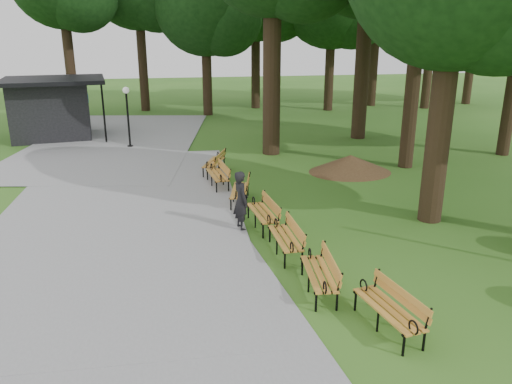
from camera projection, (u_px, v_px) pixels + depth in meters
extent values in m
plane|color=#30631C|center=(255.00, 240.00, 14.00)|extent=(100.00, 100.00, 0.00)
cube|color=gray|center=(116.00, 211.00, 16.10)|extent=(12.00, 38.00, 0.06)
imported|color=black|center=(241.00, 201.00, 14.49)|extent=(0.56, 0.72, 1.76)
cylinder|color=black|center=(128.00, 120.00, 24.55)|extent=(0.10, 0.10, 2.71)
sphere|color=white|center=(126.00, 90.00, 24.10)|extent=(0.32, 0.32, 0.32)
cone|color=#47301C|center=(350.00, 164.00, 20.54)|extent=(2.85, 2.85, 0.72)
cylinder|color=black|center=(441.00, 109.00, 14.43)|extent=(0.70, 0.70, 6.84)
cylinder|color=black|center=(413.00, 80.00, 20.33)|extent=(0.60, 0.60, 7.30)
cylinder|color=black|center=(272.00, 59.00, 22.39)|extent=(0.80, 0.80, 8.63)
cylinder|color=black|center=(363.00, 54.00, 25.81)|extent=(0.76, 0.76, 8.70)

